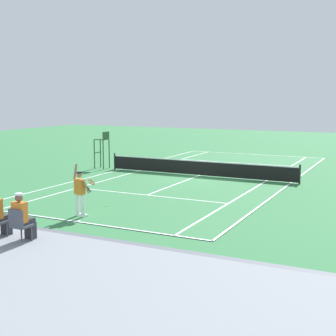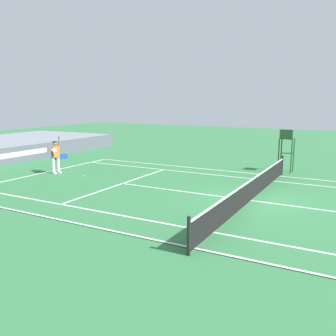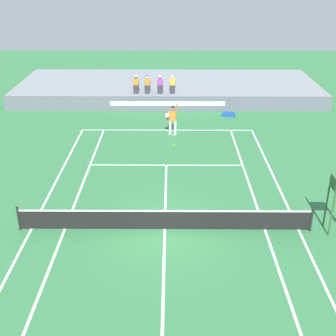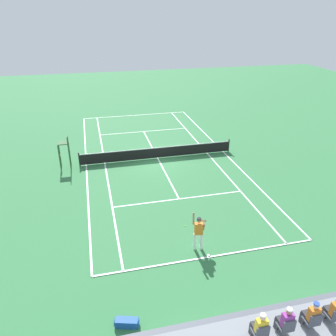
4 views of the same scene
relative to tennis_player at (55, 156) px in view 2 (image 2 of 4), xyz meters
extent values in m
plane|color=#337542|center=(-0.35, -11.17, -0.99)|extent=(80.00, 80.00, 0.00)
cube|color=#337542|center=(-0.35, -11.17, -0.98)|extent=(10.98, 23.78, 0.02)
cube|color=white|center=(-0.35, 0.72, -0.97)|extent=(10.98, 0.10, 0.01)
cube|color=white|center=(-5.84, -11.17, -0.97)|extent=(0.10, 23.78, 0.01)
cube|color=white|center=(5.14, -11.17, -0.97)|extent=(0.10, 23.78, 0.01)
cube|color=white|center=(-4.46, -11.17, -0.97)|extent=(0.10, 23.78, 0.01)
cube|color=white|center=(3.76, -11.17, -0.97)|extent=(0.10, 23.78, 0.01)
cube|color=white|center=(-0.35, -4.77, -0.97)|extent=(8.22, 0.10, 0.01)
cube|color=white|center=(-0.35, -11.17, -0.97)|extent=(0.10, 12.80, 0.01)
cube|color=white|center=(-0.35, 0.62, -0.97)|extent=(0.10, 0.20, 0.01)
cylinder|color=black|center=(-6.29, -11.17, -0.46)|extent=(0.10, 0.10, 1.07)
cylinder|color=black|center=(5.59, -11.17, -0.46)|extent=(0.10, 0.10, 1.07)
cube|color=black|center=(-0.35, -11.17, -0.51)|extent=(11.78, 0.02, 0.84)
cube|color=white|center=(-0.35, -11.17, -0.09)|extent=(11.78, 0.03, 0.06)
cylinder|color=white|center=(0.17, -0.02, -0.53)|extent=(0.15, 0.15, 0.92)
cylinder|color=white|center=(-0.15, 0.05, -0.53)|extent=(0.15, 0.15, 0.92)
cube|color=white|center=(0.15, -0.08, -0.94)|extent=(0.18, 0.30, 0.10)
cube|color=white|center=(-0.16, -0.01, -0.94)|extent=(0.18, 0.30, 0.10)
cube|color=orange|center=(0.01, 0.01, 0.23)|extent=(0.44, 0.32, 0.60)
sphere|color=#A37556|center=(0.01, 0.01, 0.70)|extent=(0.22, 0.22, 0.22)
cylinder|color=black|center=(0.01, 0.01, 0.79)|extent=(0.21, 0.21, 0.06)
cylinder|color=#A37556|center=(0.26, -0.07, 0.79)|extent=(0.13, 0.23, 0.61)
cylinder|color=#A37556|center=(-0.27, -0.03, 0.25)|extent=(0.16, 0.34, 0.56)
cylinder|color=black|center=(-0.33, -0.14, 0.12)|extent=(0.07, 0.19, 0.25)
torus|color=red|center=(-0.33, -0.31, 0.38)|extent=(0.34, 0.25, 0.26)
cylinder|color=silver|center=(-0.33, -0.31, 0.38)|extent=(0.30, 0.21, 0.22)
sphere|color=#D1E533|center=(0.09, -1.92, -0.96)|extent=(0.07, 0.07, 0.07)
cylinder|color=#2D562D|center=(6.94, -10.82, -0.04)|extent=(0.07, 0.07, 1.90)
cylinder|color=#2D562D|center=(6.94, -11.52, -0.04)|extent=(0.07, 0.07, 1.90)
cylinder|color=#2D562D|center=(6.24, -10.82, -0.04)|extent=(0.07, 0.07, 1.90)
cylinder|color=#2D562D|center=(6.24, -11.52, -0.04)|extent=(0.07, 0.07, 1.90)
cube|color=#2D562D|center=(6.59, -11.17, 0.94)|extent=(0.70, 0.70, 0.06)
cube|color=#2D562D|center=(6.24, -11.17, 1.21)|extent=(0.06, 0.70, 0.48)
cube|color=#2D562D|center=(6.91, -11.17, 0.05)|extent=(0.10, 0.70, 0.04)
cube|color=#194799|center=(3.96, 3.60, -0.83)|extent=(0.90, 0.54, 0.32)
cylinder|color=#194799|center=(3.56, 3.72, -0.83)|extent=(0.15, 0.32, 0.32)
cylinder|color=#194799|center=(4.36, 3.48, -0.83)|extent=(0.15, 0.32, 0.32)
camera|label=1|loc=(-11.26, 14.90, 3.70)|focal=51.06mm
camera|label=2|loc=(-14.36, -14.95, 3.01)|focal=38.55mm
camera|label=3|loc=(-0.11, -27.02, 9.14)|focal=48.61mm
camera|label=4|loc=(4.52, 12.48, 9.78)|focal=35.96mm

